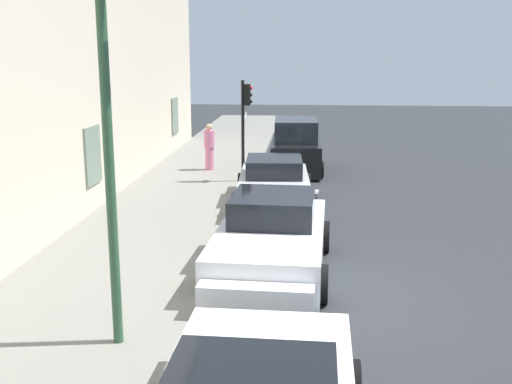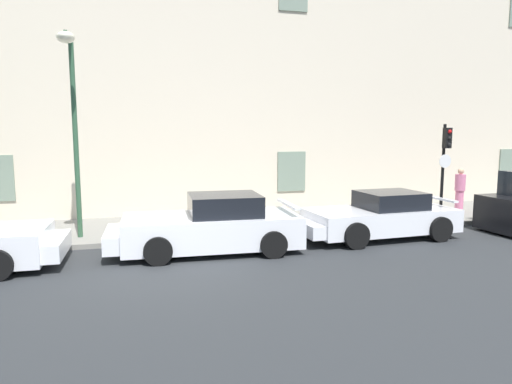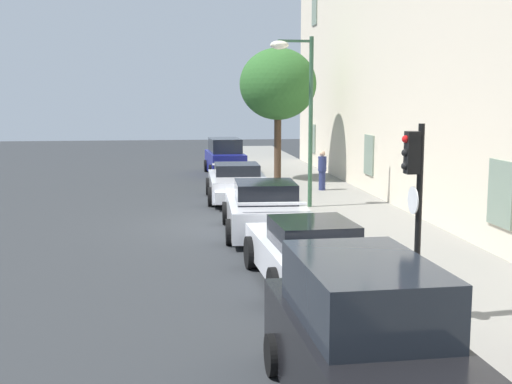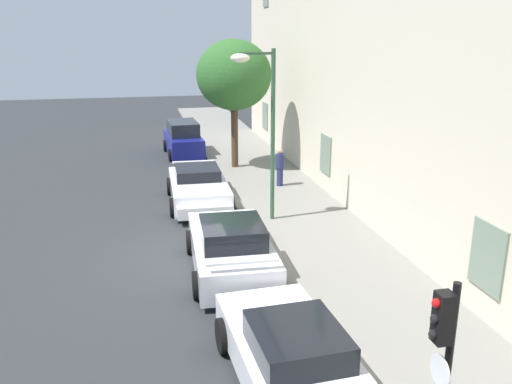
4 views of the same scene
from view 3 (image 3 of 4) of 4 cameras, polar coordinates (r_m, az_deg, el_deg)
The scene contains 11 objects.
ground_plane at distance 19.27m, azimuth -3.08°, elevation -2.99°, with size 80.00×80.00×0.00m, color #2B2D30.
sidewalk at distance 19.96m, azimuth 8.71°, elevation -2.48°, with size 60.00×3.83×0.14m, color gray.
sportscar_red_lead at distance 23.94m, azimuth -1.60°, elevation 0.65°, with size 4.77×2.33×1.31m.
sportscar_yellow_flank at distance 18.30m, azimuth 0.67°, elevation -1.55°, with size 4.98×2.37×1.49m.
sportscar_white_middle at distance 13.47m, azimuth 4.43°, elevation -5.24°, with size 4.81×2.29×1.35m.
hatchback_parked at distance 32.30m, azimuth -2.72°, elevation 2.99°, with size 4.05×1.96×1.77m.
hatchback_distant at distance 8.06m, azimuth 9.23°, elevation -13.03°, with size 4.02×1.97×1.87m.
tree_midblock at distance 28.88m, azimuth 1.92°, elevation 9.33°, with size 3.35×3.35×5.75m.
traffic_light at distance 10.54m, azimuth 13.63°, elevation 0.27°, with size 0.44×0.36×3.20m.
street_lamp at distance 21.52m, azimuth 3.68°, elevation 8.85°, with size 0.44×1.42×5.55m.
pedestrian_strolling at distance 25.77m, azimuth 5.78°, elevation 1.93°, with size 0.46×0.46×1.55m.
Camera 3 is at (18.86, -1.31, 3.74)m, focal length 45.96 mm.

